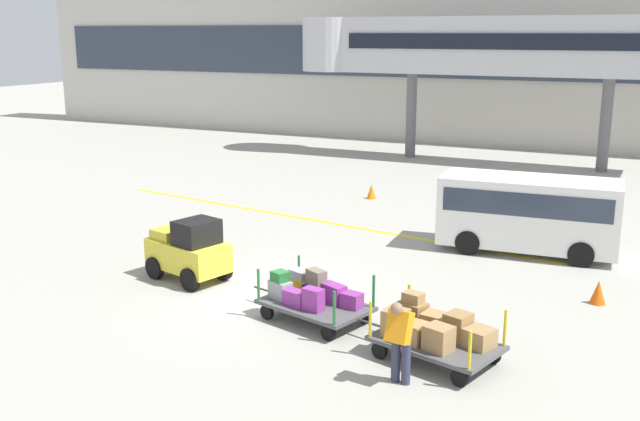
{
  "coord_description": "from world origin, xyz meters",
  "views": [
    {
      "loc": [
        8.35,
        -14.26,
        6.03
      ],
      "look_at": [
        0.38,
        2.29,
        1.55
      ],
      "focal_mm": 41.28,
      "sensor_mm": 36.0,
      "label": 1
    }
  ],
  "objects_px": {
    "baggage_cart_middle": "(433,332)",
    "baggage_cart_lead": "(312,296)",
    "baggage_handler": "(400,338)",
    "shuttle_van": "(529,209)",
    "baggage_tug": "(189,250)",
    "safety_cone_far": "(371,191)",
    "safety_cone_near": "(598,292)"
  },
  "relations": [
    {
      "from": "baggage_cart_middle",
      "to": "shuttle_van",
      "type": "height_order",
      "value": "shuttle_van"
    },
    {
      "from": "safety_cone_far",
      "to": "baggage_tug",
      "type": "bearing_deg",
      "value": -93.78
    },
    {
      "from": "baggage_cart_lead",
      "to": "baggage_cart_middle",
      "type": "xyz_separation_m",
      "value": [
        2.93,
        -0.78,
        0.02
      ]
    },
    {
      "from": "baggage_tug",
      "to": "baggage_cart_middle",
      "type": "distance_m",
      "value": 7.07
    },
    {
      "from": "baggage_cart_lead",
      "to": "safety_cone_far",
      "type": "relative_size",
      "value": 5.61
    },
    {
      "from": "baggage_tug",
      "to": "baggage_handler",
      "type": "relative_size",
      "value": 1.48
    },
    {
      "from": "baggage_handler",
      "to": "shuttle_van",
      "type": "bearing_deg",
      "value": 86.78
    },
    {
      "from": "shuttle_van",
      "to": "safety_cone_near",
      "type": "height_order",
      "value": "shuttle_van"
    },
    {
      "from": "baggage_cart_lead",
      "to": "shuttle_van",
      "type": "height_order",
      "value": "shuttle_van"
    },
    {
      "from": "baggage_handler",
      "to": "safety_cone_far",
      "type": "relative_size",
      "value": 2.84
    },
    {
      "from": "baggage_handler",
      "to": "safety_cone_near",
      "type": "distance_m",
      "value": 6.34
    },
    {
      "from": "baggage_tug",
      "to": "baggage_cart_lead",
      "type": "height_order",
      "value": "baggage_tug"
    },
    {
      "from": "shuttle_van",
      "to": "baggage_handler",
      "type": "bearing_deg",
      "value": -93.22
    },
    {
      "from": "safety_cone_near",
      "to": "baggage_tug",
      "type": "bearing_deg",
      "value": -164.3
    },
    {
      "from": "baggage_handler",
      "to": "safety_cone_far",
      "type": "height_order",
      "value": "baggage_handler"
    },
    {
      "from": "baggage_tug",
      "to": "baggage_cart_lead",
      "type": "xyz_separation_m",
      "value": [
        3.91,
        -1.02,
        -0.23
      ]
    },
    {
      "from": "safety_cone_near",
      "to": "safety_cone_far",
      "type": "relative_size",
      "value": 1.0
    },
    {
      "from": "baggage_tug",
      "to": "safety_cone_far",
      "type": "xyz_separation_m",
      "value": [
        0.69,
        10.46,
        -0.48
      ]
    },
    {
      "from": "shuttle_van",
      "to": "safety_cone_far",
      "type": "xyz_separation_m",
      "value": [
        -6.43,
        4.37,
        -0.96
      ]
    },
    {
      "from": "baggage_cart_lead",
      "to": "safety_cone_far",
      "type": "distance_m",
      "value": 11.92
    },
    {
      "from": "baggage_cart_lead",
      "to": "safety_cone_far",
      "type": "xyz_separation_m",
      "value": [
        -3.22,
        11.47,
        -0.24
      ]
    },
    {
      "from": "baggage_cart_lead",
      "to": "safety_cone_far",
      "type": "bearing_deg",
      "value": 105.66
    },
    {
      "from": "baggage_cart_middle",
      "to": "baggage_cart_lead",
      "type": "bearing_deg",
      "value": 165.04
    },
    {
      "from": "baggage_handler",
      "to": "safety_cone_near",
      "type": "xyz_separation_m",
      "value": [
        2.75,
        5.68,
        -0.59
      ]
    },
    {
      "from": "baggage_handler",
      "to": "shuttle_van",
      "type": "relative_size",
      "value": 0.32
    },
    {
      "from": "shuttle_van",
      "to": "safety_cone_far",
      "type": "relative_size",
      "value": 8.94
    },
    {
      "from": "baggage_tug",
      "to": "safety_cone_near",
      "type": "relative_size",
      "value": 4.21
    },
    {
      "from": "baggage_tug",
      "to": "baggage_handler",
      "type": "xyz_separation_m",
      "value": [
        6.61,
        -3.05,
        0.11
      ]
    },
    {
      "from": "baggage_tug",
      "to": "baggage_cart_middle",
      "type": "xyz_separation_m",
      "value": [
        6.84,
        -1.8,
        -0.21
      ]
    },
    {
      "from": "baggage_cart_middle",
      "to": "safety_cone_near",
      "type": "distance_m",
      "value": 5.1
    },
    {
      "from": "baggage_tug",
      "to": "shuttle_van",
      "type": "height_order",
      "value": "shuttle_van"
    },
    {
      "from": "baggage_tug",
      "to": "baggage_cart_lead",
      "type": "relative_size",
      "value": 0.75
    }
  ]
}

